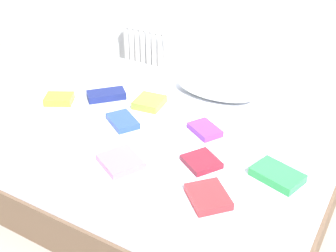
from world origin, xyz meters
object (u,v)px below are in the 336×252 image
(radiator, at_px, (146,54))
(textbook_pink, at_px, (121,161))
(textbook_lime, at_px, (149,102))
(textbook_navy, at_px, (106,95))
(textbook_yellow, at_px, (59,99))
(textbook_white, at_px, (58,139))
(textbook_green, at_px, (277,175))
(textbook_purple, at_px, (205,130))
(bed, at_px, (164,161))
(pillow, at_px, (216,88))
(textbook_blue, at_px, (123,121))
(textbook_maroon, at_px, (201,162))
(textbook_red, at_px, (208,197))

(radiator, height_order, textbook_pink, radiator)
(textbook_lime, height_order, textbook_navy, textbook_lime)
(textbook_yellow, bearing_deg, textbook_white, -76.96)
(radiator, xyz_separation_m, textbook_pink, (0.90, -1.63, 0.16))
(textbook_green, bearing_deg, textbook_pink, -142.39)
(textbook_lime, height_order, textbook_yellow, textbook_lime)
(textbook_purple, height_order, textbook_green, textbook_green)
(textbook_purple, xyz_separation_m, textbook_white, (-0.66, -0.51, 0.00))
(textbook_pink, height_order, textbook_yellow, textbook_yellow)
(bed, xyz_separation_m, pillow, (0.10, 0.52, 0.31))
(textbook_white, bearing_deg, radiator, 63.06)
(textbook_blue, xyz_separation_m, textbook_green, (0.97, -0.05, 0.00))
(textbook_yellow, distance_m, textbook_maroon, 1.11)
(radiator, height_order, pillow, pillow)
(textbook_lime, bearing_deg, pillow, 40.61)
(textbook_maroon, bearing_deg, textbook_green, 43.72)
(radiator, distance_m, textbook_maroon, 1.90)
(textbook_yellow, xyz_separation_m, textbook_white, (0.32, -0.36, -0.00))
(textbook_pink, bearing_deg, radiator, 146.40)
(textbook_red, xyz_separation_m, textbook_lime, (-0.72, 0.63, 0.00))
(bed, distance_m, textbook_maroon, 0.50)
(pillow, xyz_separation_m, textbook_lime, (-0.31, -0.34, -0.03))
(textbook_red, bearing_deg, textbook_maroon, 165.72)
(radiator, distance_m, textbook_pink, 1.87)
(textbook_white, bearing_deg, textbook_blue, 18.07)
(textbook_maroon, bearing_deg, textbook_white, -132.16)
(pillow, relative_size, textbook_red, 2.74)
(radiator, xyz_separation_m, textbook_maroon, (1.26, -1.42, 0.15))
(textbook_purple, distance_m, textbook_blue, 0.50)
(pillow, bearing_deg, textbook_blue, -118.17)
(pillow, xyz_separation_m, textbook_green, (0.64, -0.66, -0.04))
(textbook_red, relative_size, textbook_navy, 0.83)
(radiator, distance_m, textbook_red, 2.18)
(textbook_lime, distance_m, textbook_yellow, 0.59)
(radiator, xyz_separation_m, textbook_yellow, (0.16, -1.28, 0.16))
(textbook_pink, distance_m, textbook_navy, 0.75)
(radiator, distance_m, textbook_navy, 1.16)
(textbook_pink, relative_size, textbook_white, 1.17)
(radiator, relative_size, textbook_red, 2.49)
(textbook_yellow, bearing_deg, textbook_purple, -20.35)
(textbook_navy, bearing_deg, textbook_yellow, 174.21)
(textbook_green, bearing_deg, textbook_lime, 177.59)
(textbook_white, bearing_deg, textbook_purple, -5.62)
(bed, bearing_deg, textbook_yellow, -174.07)
(pillow, distance_m, textbook_white, 1.09)
(textbook_green, distance_m, textbook_white, 1.20)
(textbook_navy, bearing_deg, textbook_white, -127.49)
(bed, bearing_deg, textbook_green, -10.55)
(bed, height_order, textbook_blue, textbook_blue)
(textbook_maroon, bearing_deg, textbook_navy, -169.49)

